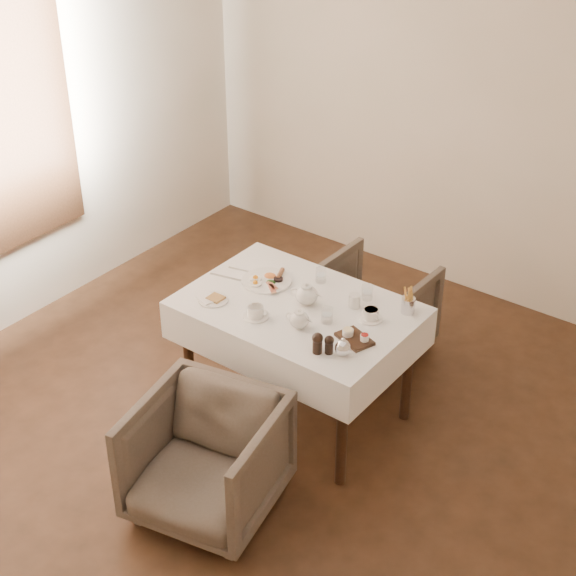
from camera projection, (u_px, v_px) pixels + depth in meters
The scene contains 20 objects.
table at pixel (298, 323), 4.96m from camera, with size 1.28×0.88×0.75m.
armchair_near at pixel (206, 459), 4.47m from camera, with size 0.69×0.71×0.65m, color #4E4539.
armchair_far at pixel (371, 310), 5.67m from camera, with size 0.67×0.69×0.63m, color #4E4539.
breakfast_plate at pixel (267, 280), 5.11m from camera, with size 0.29×0.29×0.04m.
side_plate at pixel (212, 299), 4.94m from camera, with size 0.18×0.17×0.02m.
teapot_centre at pixel (307, 294), 4.88m from camera, with size 0.17×0.13×0.14m, color white, non-canonical shape.
teapot_front at pixel (299, 319), 4.68m from camera, with size 0.15×0.11×0.12m, color white, non-canonical shape.
creamer at pixel (355, 300), 4.87m from camera, with size 0.06×0.06×0.07m, color white.
teacup_near at pixel (256, 312), 4.78m from camera, with size 0.14×0.14×0.07m.
teacup_far at pixel (371, 315), 4.77m from camera, with size 0.13×0.13×0.07m.
glass_left at pixel (321, 275), 5.10m from camera, with size 0.06×0.06×0.09m, color silver.
glass_mid at pixel (327, 315), 4.74m from camera, with size 0.06×0.06×0.09m, color silver.
glass_right at pixel (367, 292), 4.94m from camera, with size 0.06×0.06×0.09m, color silver.
condiment_board at pixel (354, 337), 4.61m from camera, with size 0.23×0.19×0.05m.
pepper_mill_left at pixel (317, 343), 4.49m from camera, with size 0.06×0.06×0.12m, color black, non-canonical shape.
pepper_mill_right at pixel (329, 345), 4.49m from camera, with size 0.05×0.05×0.10m, color black, non-canonical shape.
silver_pot at pixel (343, 347), 4.47m from camera, with size 0.10×0.08×0.11m, color white, non-canonical shape.
fries_cup at pixel (408, 301), 4.80m from camera, with size 0.08×0.08×0.16m.
cutlery_fork at pixel (242, 270), 5.23m from camera, with size 0.01×0.17×0.00m, color silver.
cutlery_knife at pixel (225, 277), 5.16m from camera, with size 0.02×0.20×0.00m, color silver.
Camera 1 is at (2.31, -2.74, 3.40)m, focal length 55.00 mm.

